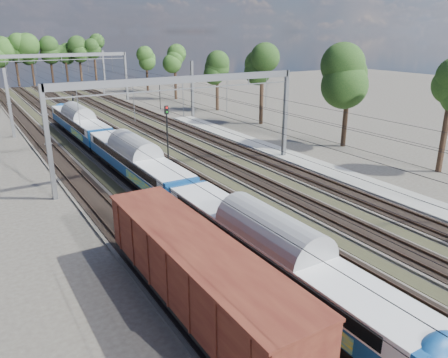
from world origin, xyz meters
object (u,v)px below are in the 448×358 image
freight_boxcar (196,273)px  signal_far (160,89)px  emu_train (137,157)px  signal_near (167,131)px  worker (73,98)px

freight_boxcar → signal_far: bearing=68.2°
emu_train → freight_boxcar: size_ratio=3.97×
signal_far → signal_near: bearing=-102.4°
freight_boxcar → signal_near: signal_near is taller
freight_boxcar → worker: freight_boxcar is taller
worker → signal_far: signal_far is taller
emu_train → freight_boxcar: (-4.50, -19.47, -0.06)m
signal_near → signal_far: size_ratio=1.15×
worker → freight_boxcar: bearing=163.9°
signal_near → signal_far: bearing=88.1°
emu_train → worker: (6.16, 49.96, -1.60)m
freight_boxcar → worker: size_ratio=9.43×
emu_train → worker: emu_train is taller
worker → signal_far: 19.19m
freight_boxcar → emu_train: bearing=77.0°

